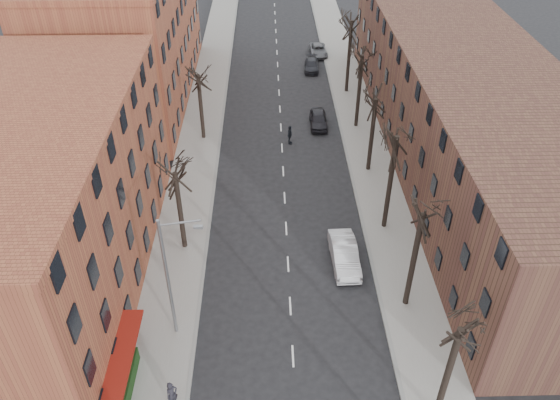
{
  "coord_description": "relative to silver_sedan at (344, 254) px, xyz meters",
  "views": [
    {
      "loc": [
        -1.28,
        -12.59,
        27.06
      ],
      "look_at": [
        -0.52,
        18.34,
        4.0
      ],
      "focal_mm": 35.0,
      "sensor_mm": 36.0,
      "label": 1
    }
  ],
  "objects": [
    {
      "name": "building_left_near",
      "position": [
        -20.0,
        -1.01,
        5.18
      ],
      "size": [
        12.0,
        26.0,
        12.0
      ],
      "primitive_type": "cube",
      "color": "brown",
      "rests_on": "ground"
    },
    {
      "name": "silver_sedan",
      "position": [
        0.0,
        0.0,
        0.0
      ],
      "size": [
        1.96,
        5.08,
        1.65
      ],
      "primitive_type": "imported",
      "rotation": [
        0.0,
        0.0,
        0.04
      ],
      "color": "silver",
      "rests_on": "ground"
    },
    {
      "name": "tree_right_f",
      "position": [
        3.6,
        27.99,
        -0.82
      ],
      "size": [
        5.2,
        5.2,
        11.6
      ],
      "primitive_type": null,
      "color": "black",
      "rests_on": "ground"
    },
    {
      "name": "streetlight",
      "position": [
        -11.03,
        -6.01,
        4.19
      ],
      "size": [
        2.45,
        0.22,
        9.03
      ],
      "color": "slate",
      "rests_on": "ground"
    },
    {
      "name": "tree_left_a",
      "position": [
        -11.6,
        1.99,
        -0.82
      ],
      "size": [
        5.2,
        5.2,
        9.5
      ],
      "primitive_type": null,
      "color": "black",
      "rests_on": "ground"
    },
    {
      "name": "parked_car_far",
      "position": [
        1.3,
        38.99,
        -0.2
      ],
      "size": [
        2.24,
        4.57,
        1.25
      ],
      "primitive_type": "imported",
      "rotation": [
        0.0,
        0.0,
        0.04
      ],
      "color": "#595B60",
      "rests_on": "ground"
    },
    {
      "name": "sidewalk_right",
      "position": [
        4.0,
        18.99,
        -0.75
      ],
      "size": [
        4.0,
        90.0,
        0.15
      ],
      "primitive_type": "cube",
      "color": "gray",
      "rests_on": "ground"
    },
    {
      "name": "building_right",
      "position": [
        12.0,
        13.99,
        4.18
      ],
      "size": [
        12.0,
        50.0,
        10.0
      ],
      "primitive_type": "cube",
      "color": "#523426",
      "rests_on": "ground"
    },
    {
      "name": "tree_right_d",
      "position": [
        3.6,
        11.99,
        -0.82
      ],
      "size": [
        5.2,
        5.2,
        10.0
      ],
      "primitive_type": null,
      "color": "black",
      "rests_on": "ground"
    },
    {
      "name": "tree_right_b",
      "position": [
        3.6,
        -4.01,
        -0.82
      ],
      "size": [
        5.2,
        5.2,
        10.8
      ],
      "primitive_type": null,
      "color": "black",
      "rests_on": "ground"
    },
    {
      "name": "tree_left_b",
      "position": [
        -11.6,
        17.99,
        -0.82
      ],
      "size": [
        5.2,
        5.2,
        9.5
      ],
      "primitive_type": null,
      "color": "black",
      "rests_on": "ground"
    },
    {
      "name": "building_left_far",
      "position": [
        -20.0,
        27.99,
        6.18
      ],
      "size": [
        12.0,
        28.0,
        14.0
      ],
      "primitive_type": "cube",
      "color": "brown",
      "rests_on": "ground"
    },
    {
      "name": "hedge",
      "position": [
        -13.5,
        -11.01,
        -0.17
      ],
      "size": [
        0.8,
        6.0,
        1.0
      ],
      "primitive_type": "cube",
      "color": "#1B3713",
      "rests_on": "sidewalk_left"
    },
    {
      "name": "sidewalk_left",
      "position": [
        -12.0,
        18.99,
        -0.75
      ],
      "size": [
        4.0,
        90.0,
        0.15
      ],
      "primitive_type": "cube",
      "color": "gray",
      "rests_on": "ground"
    },
    {
      "name": "pedestrian_crossing",
      "position": [
        -3.24,
        16.81,
        0.13
      ],
      "size": [
        0.67,
        1.18,
        1.9
      ],
      "primitive_type": "imported",
      "rotation": [
        0.0,
        0.0,
        1.38
      ],
      "color": "black",
      "rests_on": "ground"
    },
    {
      "name": "parked_car_mid",
      "position": [
        0.1,
        34.23,
        -0.22
      ],
      "size": [
        2.0,
        4.3,
        1.22
      ],
      "primitive_type": "imported",
      "rotation": [
        0.0,
        0.0,
        -0.07
      ],
      "color": "black",
      "rests_on": "ground"
    },
    {
      "name": "tree_right_c",
      "position": [
        3.6,
        3.99,
        -0.82
      ],
      "size": [
        5.2,
        5.2,
        11.6
      ],
      "primitive_type": null,
      "color": "black",
      "rests_on": "ground"
    },
    {
      "name": "parked_car_near",
      "position": [
        -0.2,
        20.24,
        -0.1
      ],
      "size": [
        1.77,
        4.26,
        1.44
      ],
      "primitive_type": "imported",
      "rotation": [
        0.0,
        0.0,
        -0.02
      ],
      "color": "black",
      "rests_on": "ground"
    },
    {
      "name": "tree_right_e",
      "position": [
        3.6,
        19.99,
        -0.82
      ],
      "size": [
        5.2,
        5.2,
        10.8
      ],
      "primitive_type": null,
      "color": "black",
      "rests_on": "ground"
    },
    {
      "name": "pedestrian_a",
      "position": [
        -10.68,
        -11.17,
        0.24
      ],
      "size": [
        0.79,
        0.77,
        1.83
      ],
      "primitive_type": "imported",
      "rotation": [
        0.0,
        0.0,
        0.72
      ],
      "color": "black",
      "rests_on": "sidewalk_left"
    },
    {
      "name": "awning_left",
      "position": [
        -13.4,
        -10.01,
        -0.82
      ],
      "size": [
        1.2,
        7.0,
        0.15
      ],
      "primitive_type": "cube",
      "color": "maroon",
      "rests_on": "ground"
    }
  ]
}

